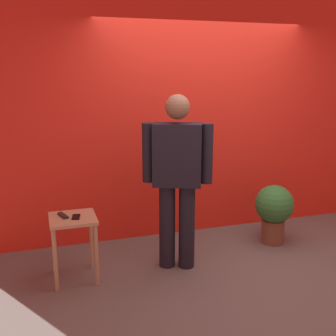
{
  "coord_description": "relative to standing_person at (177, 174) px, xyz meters",
  "views": [
    {
      "loc": [
        -1.85,
        -3.34,
        1.95
      ],
      "look_at": [
        -0.62,
        0.55,
        0.98
      ],
      "focal_mm": 43.97,
      "sensor_mm": 36.0,
      "label": 1
    }
  ],
  "objects": [
    {
      "name": "tv_remote",
      "position": [
        -1.1,
        0.08,
        -0.34
      ],
      "size": [
        0.1,
        0.18,
        0.02
      ],
      "primitive_type": "cube",
      "rotation": [
        0.0,
        0.0,
        0.33
      ],
      "color": "black",
      "rests_on": "side_table"
    },
    {
      "name": "ground_plane",
      "position": [
        0.59,
        -0.33,
        -0.97
      ],
      "size": [
        12.0,
        12.0,
        0.0
      ],
      "primitive_type": "plane",
      "color": "#59544F"
    },
    {
      "name": "potted_plant",
      "position": [
        1.25,
        0.22,
        -0.57
      ],
      "size": [
        0.44,
        0.44,
        0.69
      ],
      "color": "brown",
      "rests_on": "ground_plane"
    },
    {
      "name": "back_wall_red",
      "position": [
        0.59,
        0.92,
        0.45
      ],
      "size": [
        5.52,
        0.12,
        2.85
      ],
      "primitive_type": "cube",
      "color": "red",
      "rests_on": "ground_plane"
    },
    {
      "name": "cell_phone",
      "position": [
        -0.98,
        0.02,
        -0.34
      ],
      "size": [
        0.09,
        0.15,
        0.01
      ],
      "primitive_type": "cube",
      "rotation": [
        0.0,
        0.0,
        -0.17
      ],
      "color": "black",
      "rests_on": "side_table"
    },
    {
      "name": "side_table",
      "position": [
        -1.01,
        0.04,
        -0.48
      ],
      "size": [
        0.43,
        0.43,
        0.63
      ],
      "color": "tan",
      "rests_on": "ground_plane"
    },
    {
      "name": "standing_person",
      "position": [
        0.0,
        0.0,
        0.0
      ],
      "size": [
        0.67,
        0.39,
        1.74
      ],
      "color": "black",
      "rests_on": "ground_plane"
    }
  ]
}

